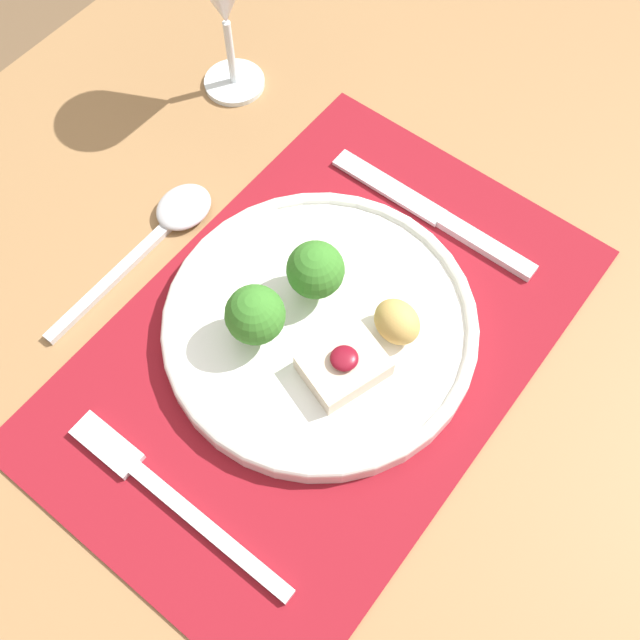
% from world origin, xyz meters
% --- Properties ---
extents(ground_plane, '(8.00, 8.00, 0.00)m').
position_xyz_m(ground_plane, '(0.00, 0.00, 0.00)').
color(ground_plane, brown).
extents(dining_table, '(1.35, 0.92, 0.74)m').
position_xyz_m(dining_table, '(0.00, 0.00, 0.65)').
color(dining_table, olive).
rests_on(dining_table, ground_plane).
extents(placemat, '(0.48, 0.32, 0.00)m').
position_xyz_m(placemat, '(0.00, 0.00, 0.74)').
color(placemat, maroon).
rests_on(placemat, dining_table).
extents(dinner_plate, '(0.27, 0.27, 0.08)m').
position_xyz_m(dinner_plate, '(0.01, 0.01, 0.76)').
color(dinner_plate, white).
rests_on(dinner_plate, placemat).
extents(fork, '(0.02, 0.22, 0.01)m').
position_xyz_m(fork, '(-0.18, 0.02, 0.75)').
color(fork, silver).
rests_on(fork, placemat).
extents(knife, '(0.02, 0.22, 0.01)m').
position_xyz_m(knife, '(0.17, -0.01, 0.75)').
color(knife, silver).
rests_on(knife, placemat).
extents(spoon, '(0.20, 0.05, 0.02)m').
position_xyz_m(spoon, '(0.01, 0.19, 0.75)').
color(spoon, silver).
rests_on(spoon, dining_table).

